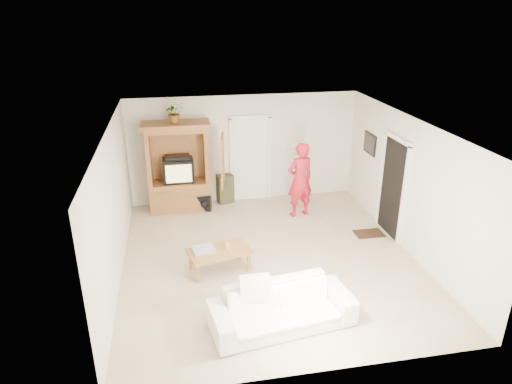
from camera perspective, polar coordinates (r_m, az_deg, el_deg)
floor at (r=8.88m, az=1.68°, el=-8.27°), size 6.00×6.00×0.00m
ceiling at (r=7.88m, az=1.89°, el=8.22°), size 6.00×6.00×0.00m
wall_back at (r=11.08m, az=-1.50°, el=5.42°), size 5.50×0.00×5.50m
wall_front at (r=5.75m, az=8.22°, el=-12.02°), size 5.50×0.00×5.50m
wall_left at (r=8.21m, az=-17.35°, el=-1.86°), size 0.00×6.00×6.00m
wall_right at (r=9.25m, az=18.68°, el=0.71°), size 0.00×6.00×6.00m
armoire at (r=10.75m, az=-9.52°, el=2.40°), size 1.82×1.14×2.10m
door_back at (r=11.15m, az=-0.70°, el=4.05°), size 0.85×0.05×2.04m
doorway_right at (r=9.82m, az=16.73°, el=0.46°), size 0.05×0.90×2.04m
framed_picture at (r=10.74m, az=14.06°, el=5.89°), size 0.03×0.60×0.48m
doormat at (r=10.05m, az=13.93°, el=-5.05°), size 0.60×0.40×0.02m
plant at (r=10.33m, az=-10.15°, el=9.76°), size 0.49×0.46×0.46m
man at (r=10.33m, az=5.52°, el=1.52°), size 0.72×0.56×1.74m
sofa at (r=7.07m, az=3.26°, el=-14.22°), size 2.26×1.15×0.63m
coffee_table at (r=8.37m, az=-4.61°, el=-7.56°), size 1.22×0.84×0.41m
towel at (r=8.31m, az=-6.58°, el=-7.16°), size 0.42×0.34×0.08m
candle at (r=8.38m, az=-3.64°, el=-6.70°), size 0.08×0.08×0.10m
backpack_black at (r=10.81m, az=-6.49°, el=-1.36°), size 0.37×0.28×0.40m
backpack_olive at (r=11.19m, az=-3.87°, el=0.42°), size 0.43×0.35×0.71m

